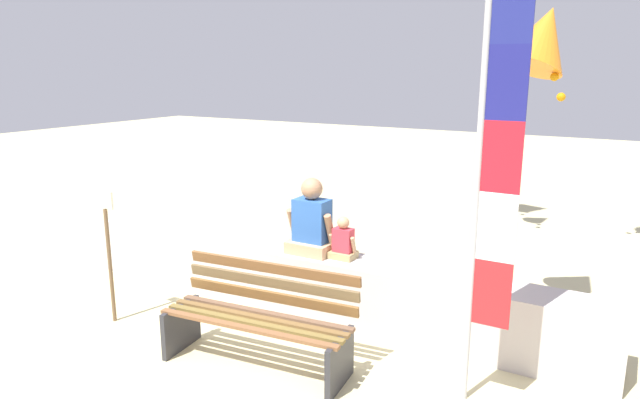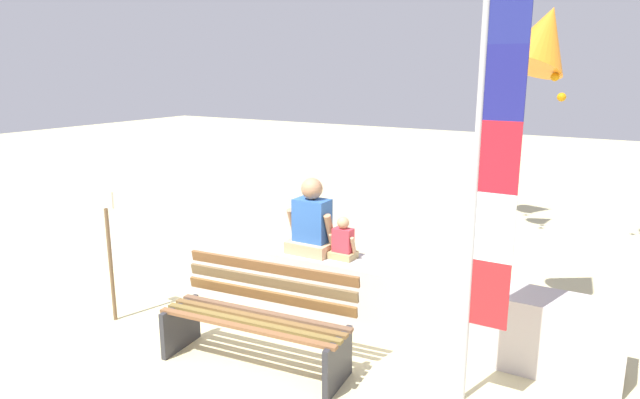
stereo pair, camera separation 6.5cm
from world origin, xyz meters
name	(u,v)px [view 2 (the right image)]	position (x,y,z in m)	size (l,w,h in m)	color
ground_plane	(243,359)	(0.00, 0.00, 0.00)	(40.00, 40.00, 0.00)	beige
seawall_ledge	(313,282)	(0.00, 1.24, 0.34)	(6.09, 0.50, 0.68)	#BEB4B1
park_bench	(258,319)	(0.16, 0.04, 0.42)	(1.79, 0.78, 0.88)	brown
person_adult	(312,224)	(-0.02, 1.25, 0.99)	(0.53, 0.39, 0.82)	tan
person_child	(343,242)	(0.36, 1.25, 0.85)	(0.29, 0.21, 0.45)	tan
flag_banner	(489,176)	(2.02, 0.40, 1.85)	(0.33, 0.05, 3.31)	#B7B7BC
kite_orange	(542,38)	(2.01, 2.09, 2.90)	(0.96, 1.00, 0.97)	orange
sign_post	(109,245)	(-1.70, -0.03, 0.83)	(0.24, 0.04, 1.41)	brown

